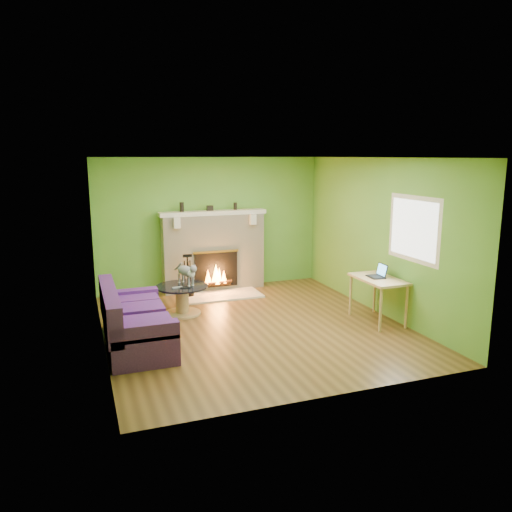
# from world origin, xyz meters

# --- Properties ---
(floor) EXTENTS (5.00, 5.00, 0.00)m
(floor) POSITION_xyz_m (0.00, 0.00, 0.00)
(floor) COLOR #513417
(floor) RESTS_ON ground
(ceiling) EXTENTS (5.00, 5.00, 0.00)m
(ceiling) POSITION_xyz_m (0.00, 0.00, 2.60)
(ceiling) COLOR white
(ceiling) RESTS_ON wall_back
(wall_back) EXTENTS (5.00, 0.00, 5.00)m
(wall_back) POSITION_xyz_m (0.00, 2.50, 1.30)
(wall_back) COLOR #568E2E
(wall_back) RESTS_ON floor
(wall_front) EXTENTS (5.00, 0.00, 5.00)m
(wall_front) POSITION_xyz_m (0.00, -2.50, 1.30)
(wall_front) COLOR #568E2E
(wall_front) RESTS_ON floor
(wall_left) EXTENTS (0.00, 5.00, 5.00)m
(wall_left) POSITION_xyz_m (-2.25, 0.00, 1.30)
(wall_left) COLOR #568E2E
(wall_left) RESTS_ON floor
(wall_right) EXTENTS (0.00, 5.00, 5.00)m
(wall_right) POSITION_xyz_m (2.25, 0.00, 1.30)
(wall_right) COLOR #568E2E
(wall_right) RESTS_ON floor
(window_frame) EXTENTS (0.00, 1.20, 1.20)m
(window_frame) POSITION_xyz_m (2.24, -0.90, 1.55)
(window_frame) COLOR silver
(window_frame) RESTS_ON wall_right
(window_pane) EXTENTS (0.00, 1.06, 1.06)m
(window_pane) POSITION_xyz_m (2.23, -0.90, 1.55)
(window_pane) COLOR white
(window_pane) RESTS_ON wall_right
(fireplace) EXTENTS (2.10, 0.46, 1.58)m
(fireplace) POSITION_xyz_m (0.00, 2.32, 0.77)
(fireplace) COLOR beige
(fireplace) RESTS_ON floor
(hearth) EXTENTS (1.50, 0.75, 0.03)m
(hearth) POSITION_xyz_m (0.00, 1.80, 0.01)
(hearth) COLOR beige
(hearth) RESTS_ON floor
(mantel) EXTENTS (2.10, 0.28, 0.08)m
(mantel) POSITION_xyz_m (0.00, 2.30, 1.54)
(mantel) COLOR beige
(mantel) RESTS_ON fireplace
(sofa) EXTENTS (0.87, 1.88, 0.84)m
(sofa) POSITION_xyz_m (-1.86, -0.19, 0.33)
(sofa) COLOR #3B1657
(sofa) RESTS_ON floor
(coffee_table) EXTENTS (0.87, 0.87, 0.49)m
(coffee_table) POSITION_xyz_m (-0.92, 0.97, 0.28)
(coffee_table) COLOR tan
(coffee_table) RESTS_ON floor
(desk) EXTENTS (0.56, 0.97, 0.72)m
(desk) POSITION_xyz_m (1.95, -0.48, 0.63)
(desk) COLOR tan
(desk) RESTS_ON floor
(cat) EXTENTS (0.42, 0.65, 0.38)m
(cat) POSITION_xyz_m (-0.84, 1.02, 0.69)
(cat) COLOR slate
(cat) RESTS_ON coffee_table
(remote_silver) EXTENTS (0.17, 0.07, 0.02)m
(remote_silver) POSITION_xyz_m (-1.02, 0.85, 0.50)
(remote_silver) COLOR gray
(remote_silver) RESTS_ON coffee_table
(remote_black) EXTENTS (0.17, 0.09, 0.02)m
(remote_black) POSITION_xyz_m (-0.90, 0.79, 0.50)
(remote_black) COLOR black
(remote_black) RESTS_ON coffee_table
(laptop) EXTENTS (0.28, 0.31, 0.22)m
(laptop) POSITION_xyz_m (1.93, -0.43, 0.83)
(laptop) COLOR black
(laptop) RESTS_ON desk
(fire_tools) EXTENTS (0.21, 0.21, 0.80)m
(fire_tools) POSITION_xyz_m (-0.60, 1.95, 0.43)
(fire_tools) COLOR black
(fire_tools) RESTS_ON hearth
(mantel_vase_left) EXTENTS (0.08, 0.08, 0.18)m
(mantel_vase_left) POSITION_xyz_m (-0.61, 2.33, 1.67)
(mantel_vase_left) COLOR black
(mantel_vase_left) RESTS_ON mantel
(mantel_vase_right) EXTENTS (0.07, 0.07, 0.14)m
(mantel_vase_right) POSITION_xyz_m (0.46, 2.33, 1.65)
(mantel_vase_right) COLOR black
(mantel_vase_right) RESTS_ON mantel
(mantel_box) EXTENTS (0.12, 0.08, 0.10)m
(mantel_box) POSITION_xyz_m (-0.05, 2.33, 1.63)
(mantel_box) COLOR black
(mantel_box) RESTS_ON mantel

